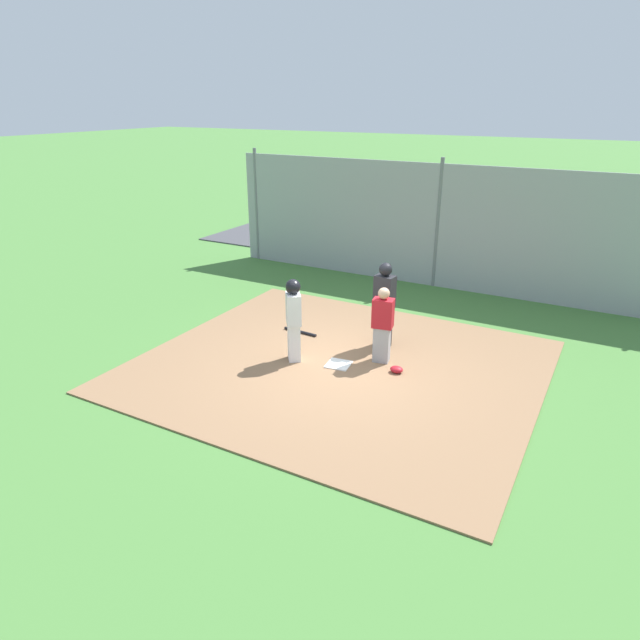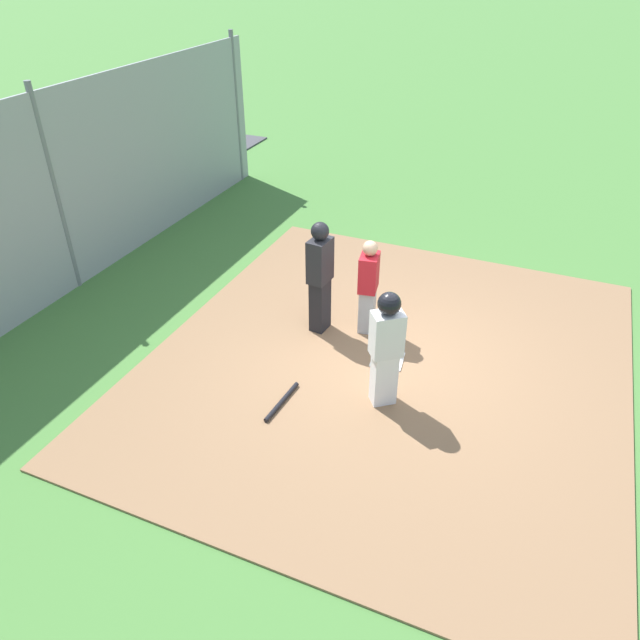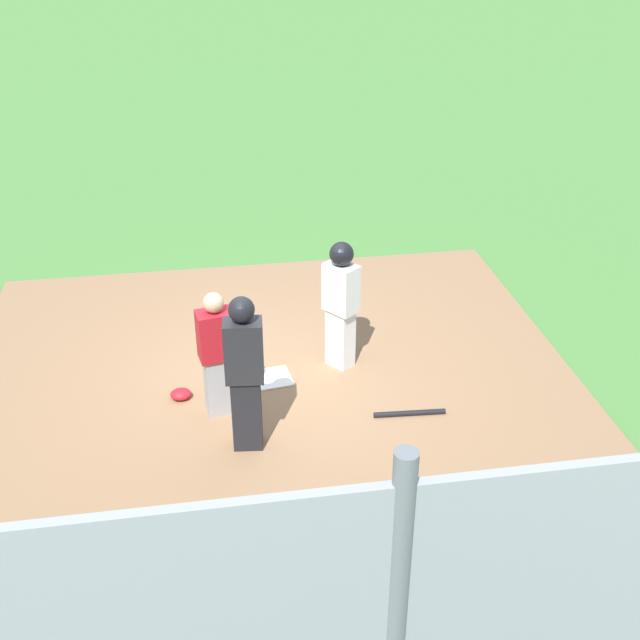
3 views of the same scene
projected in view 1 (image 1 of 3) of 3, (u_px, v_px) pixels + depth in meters
ground_plane at (339, 366)px, 10.54m from camera, size 140.00×140.00×0.00m
dirt_infield at (339, 366)px, 10.54m from camera, size 7.20×6.40×0.03m
home_plate at (339, 364)px, 10.53m from camera, size 0.49×0.49×0.02m
catcher at (383, 324)px, 10.41m from camera, size 0.42×0.32×1.47m
umpire at (384, 303)px, 11.00m from camera, size 0.41×0.30×1.74m
runner at (293, 315)px, 10.41m from camera, size 0.44×0.46×1.61m
baseball_bat at (300, 332)px, 11.95m from camera, size 0.80×0.11×0.06m
catcher_mask at (397, 369)px, 10.22m from camera, size 0.24×0.20×0.12m
backstop_fence at (437, 227)px, 14.49m from camera, size 12.00×0.10×3.35m
parking_lot at (469, 254)px, 18.00m from camera, size 18.00×5.20×0.04m
parked_car_blue at (583, 244)px, 16.88m from camera, size 4.41×2.38×1.28m
parked_car_dark at (453, 235)px, 17.94m from camera, size 4.41×2.37×1.28m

